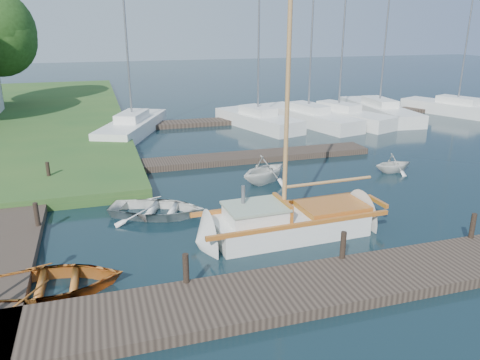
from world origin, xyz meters
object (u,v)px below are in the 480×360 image
object	(u,v)px
dinghy	(49,280)
marina_boat_0	(133,125)
mooring_post_3	(473,226)
sailboat	(293,224)
mooring_post_1	(186,268)
marina_boat_2	(258,119)
mooring_post_2	(343,245)
tender_a	(157,207)
tender_d	(394,162)
marina_boat_5	(379,110)
marina_boat_7	(457,108)
marina_boat_4	(338,114)
tender_b	(265,168)
marina_boat_3	(308,116)
mooring_post_5	(48,171)
mooring_post_4	(37,214)

from	to	relation	value
dinghy	marina_boat_0	distance (m)	18.79
mooring_post_3	sailboat	size ratio (longest dim) A/B	0.08
mooring_post_1	marina_boat_2	distance (m)	20.91
mooring_post_2	mooring_post_3	world-z (taller)	same
tender_a	marina_boat_2	xyz separation A→B (m)	(8.65, 13.65, 0.22)
sailboat	tender_d	size ratio (longest dim) A/B	5.18
marina_boat_5	marina_boat_7	distance (m)	6.29
marina_boat_4	tender_b	bearing A→B (deg)	118.76
mooring_post_1	marina_boat_3	distance (m)	22.76
mooring_post_3	tender_d	size ratio (longest dim) A/B	0.42
mooring_post_5	marina_boat_3	xyz separation A→B (m)	(16.38, 9.10, -0.13)
mooring_post_3	tender_a	bearing A→B (deg)	149.12
marina_boat_2	marina_boat_3	bearing A→B (deg)	-106.55
marina_boat_2	tender_d	bearing A→B (deg)	175.88
mooring_post_1	mooring_post_5	size ratio (longest dim) A/B	1.00
tender_b	tender_d	world-z (taller)	tender_b
mooring_post_1	mooring_post_3	distance (m)	9.00
tender_b	marina_boat_5	distance (m)	18.16
tender_d	marina_boat_2	world-z (taller)	marina_boat_2
mooring_post_4	sailboat	world-z (taller)	sailboat
mooring_post_4	tender_b	distance (m)	9.45
sailboat	marina_boat_5	xyz separation A→B (m)	(14.52, 17.38, 0.21)
marina_boat_3	marina_boat_7	distance (m)	12.43
marina_boat_2	marina_boat_7	bearing A→B (deg)	-108.21
mooring_post_1	marina_boat_2	bearing A→B (deg)	65.65
mooring_post_2	dinghy	size ratio (longest dim) A/B	0.22
mooring_post_1	marina_boat_4	size ratio (longest dim) A/B	0.07
marina_boat_3	marina_boat_5	world-z (taller)	marina_boat_3
tender_d	marina_boat_7	world-z (taller)	marina_boat_7
dinghy	tender_d	xyz separation A→B (m)	(14.72, 6.47, 0.12)
mooring_post_5	marina_boat_4	size ratio (longest dim) A/B	0.07
marina_boat_3	marina_boat_5	distance (m)	6.27
mooring_post_5	marina_boat_7	size ratio (longest dim) A/B	0.07
mooring_post_5	tender_d	distance (m)	15.54
tender_d	marina_boat_5	bearing A→B (deg)	-32.22
marina_boat_3	sailboat	bearing A→B (deg)	139.33
sailboat	marina_boat_5	size ratio (longest dim) A/B	0.98
tender_a	tender_b	size ratio (longest dim) A/B	1.34
mooring_post_2	marina_boat_5	xyz separation A→B (m)	(14.10, 19.88, -0.14)
dinghy	marina_boat_4	size ratio (longest dim) A/B	0.34
mooring_post_3	mooring_post_4	bearing A→B (deg)	158.96
tender_d	mooring_post_3	bearing A→B (deg)	160.76
mooring_post_4	marina_boat_2	world-z (taller)	marina_boat_2
mooring_post_1	mooring_post_3	world-z (taller)	same
tender_a	marina_boat_3	size ratio (longest dim) A/B	0.29
marina_boat_4	marina_boat_2	bearing A→B (deg)	69.03
mooring_post_4	sailboat	distance (m)	8.46
mooring_post_5	mooring_post_4	bearing A→B (deg)	-90.00
marina_boat_3	marina_boat_4	size ratio (longest dim) A/B	1.10
marina_boat_0	marina_boat_4	xyz separation A→B (m)	(14.34, -0.45, -0.00)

